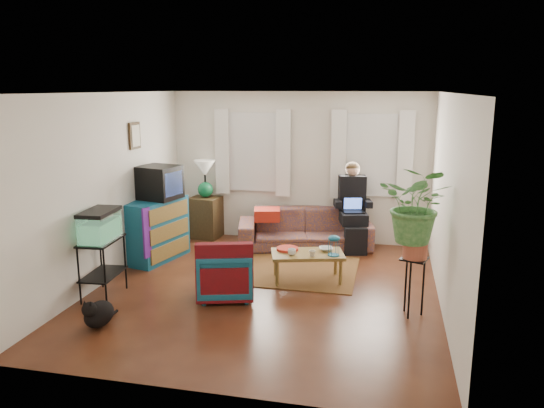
% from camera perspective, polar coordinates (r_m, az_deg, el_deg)
% --- Properties ---
extents(floor, '(4.50, 5.00, 0.01)m').
position_cam_1_polar(floor, '(7.21, -0.70, -9.24)').
color(floor, '#4F2B14').
rests_on(floor, ground).
extents(ceiling, '(4.50, 5.00, 0.01)m').
position_cam_1_polar(ceiling, '(6.70, -0.76, 11.88)').
color(ceiling, white).
rests_on(ceiling, wall_back).
extents(wall_back, '(4.50, 0.01, 2.60)m').
position_cam_1_polar(wall_back, '(9.25, 2.85, 3.95)').
color(wall_back, silver).
rests_on(wall_back, floor).
extents(wall_front, '(4.50, 0.01, 2.60)m').
position_cam_1_polar(wall_front, '(4.52, -8.09, -5.27)').
color(wall_front, silver).
rests_on(wall_front, floor).
extents(wall_left, '(0.01, 5.00, 2.60)m').
position_cam_1_polar(wall_left, '(7.67, -17.32, 1.62)').
color(wall_left, silver).
rests_on(wall_left, floor).
extents(wall_right, '(0.01, 5.00, 2.60)m').
position_cam_1_polar(wall_right, '(6.70, 18.34, 0.04)').
color(wall_right, silver).
rests_on(wall_right, floor).
extents(window_left, '(1.08, 0.04, 1.38)m').
position_cam_1_polar(window_left, '(9.37, -2.01, 5.60)').
color(window_left, white).
rests_on(window_left, wall_back).
extents(window_right, '(1.08, 0.04, 1.38)m').
position_cam_1_polar(window_right, '(9.08, 10.67, 5.17)').
color(window_right, white).
rests_on(window_right, wall_back).
extents(curtains_left, '(1.36, 0.06, 1.50)m').
position_cam_1_polar(curtains_left, '(9.29, -2.13, 5.55)').
color(curtains_left, white).
rests_on(curtains_left, wall_back).
extents(curtains_right, '(1.36, 0.06, 1.50)m').
position_cam_1_polar(curtains_right, '(9.00, 10.66, 5.11)').
color(curtains_right, white).
rests_on(curtains_right, wall_back).
extents(picture_frame, '(0.04, 0.32, 0.40)m').
position_cam_1_polar(picture_frame, '(8.31, -14.49, 7.12)').
color(picture_frame, '#3D2616').
rests_on(picture_frame, wall_left).
extents(area_rug, '(2.00, 1.61, 0.01)m').
position_cam_1_polar(area_rug, '(7.96, 1.80, -7.06)').
color(area_rug, maroon).
rests_on(area_rug, floor).
extents(sofa, '(2.36, 1.36, 0.87)m').
position_cam_1_polar(sofa, '(8.96, 3.54, -2.00)').
color(sofa, brown).
rests_on(sofa, floor).
extents(seated_person, '(0.70, 0.79, 1.32)m').
position_cam_1_polar(seated_person, '(9.00, 8.64, -0.57)').
color(seated_person, black).
rests_on(seated_person, sofa).
extents(side_table, '(0.55, 0.55, 0.74)m').
position_cam_1_polar(side_table, '(9.67, -7.10, -1.39)').
color(side_table, '#3D2416').
rests_on(side_table, floor).
extents(table_lamp, '(0.41, 0.41, 0.67)m').
position_cam_1_polar(table_lamp, '(9.53, -7.21, 2.61)').
color(table_lamp, white).
rests_on(table_lamp, side_table).
extents(dresser, '(0.77, 1.17, 0.96)m').
position_cam_1_polar(dresser, '(8.52, -12.43, -2.71)').
color(dresser, '#105763').
rests_on(dresser, floor).
extents(crt_tv, '(0.70, 0.66, 0.51)m').
position_cam_1_polar(crt_tv, '(8.43, -12.09, 2.30)').
color(crt_tv, black).
rests_on(crt_tv, dresser).
extents(aquarium_stand, '(0.43, 0.71, 0.76)m').
position_cam_1_polar(aquarium_stand, '(7.22, -17.73, -6.61)').
color(aquarium_stand, black).
rests_on(aquarium_stand, floor).
extents(aquarium, '(0.39, 0.65, 0.40)m').
position_cam_1_polar(aquarium, '(7.06, -18.04, -2.13)').
color(aquarium, '#7FD899').
rests_on(aquarium, aquarium_stand).
extents(black_cat, '(0.30, 0.45, 0.37)m').
position_cam_1_polar(black_cat, '(6.42, -18.13, -10.92)').
color(black_cat, black).
rests_on(black_cat, floor).
extents(armchair, '(0.85, 0.82, 0.71)m').
position_cam_1_polar(armchair, '(6.92, -5.07, -7.12)').
color(armchair, '#12606F').
rests_on(armchair, floor).
extents(serape_throw, '(0.73, 0.36, 0.58)m').
position_cam_1_polar(serape_throw, '(6.61, -5.14, -6.71)').
color(serape_throw, '#9E0A0A').
rests_on(serape_throw, armchair).
extents(coffee_table, '(1.10, 0.78, 0.41)m').
position_cam_1_polar(coffee_table, '(7.49, 3.81, -6.75)').
color(coffee_table, olive).
rests_on(coffee_table, floor).
extents(cup_a, '(0.14, 0.14, 0.09)m').
position_cam_1_polar(cup_a, '(7.30, 2.15, -5.17)').
color(cup_a, white).
rests_on(cup_a, coffee_table).
extents(cup_b, '(0.11, 0.11, 0.09)m').
position_cam_1_polar(cup_b, '(7.26, 4.34, -5.32)').
color(cup_b, beige).
rests_on(cup_b, coffee_table).
extents(bowl, '(0.24, 0.24, 0.05)m').
position_cam_1_polar(bowl, '(7.54, 5.82, -4.83)').
color(bowl, white).
rests_on(bowl, coffee_table).
extents(snack_tray, '(0.38, 0.38, 0.04)m').
position_cam_1_polar(snack_tray, '(7.52, 1.66, -4.85)').
color(snack_tray, '#B21414').
rests_on(snack_tray, coffee_table).
extents(birdcage, '(0.20, 0.20, 0.29)m').
position_cam_1_polar(birdcage, '(7.30, 6.66, -4.44)').
color(birdcage, '#115B6B').
rests_on(birdcage, coffee_table).
extents(plant_stand, '(0.39, 0.39, 0.72)m').
position_cam_1_polar(plant_stand, '(6.56, 14.90, -8.59)').
color(plant_stand, black).
rests_on(plant_stand, floor).
extents(potted_plant, '(1.01, 0.94, 0.91)m').
position_cam_1_polar(potted_plant, '(6.31, 15.33, -1.34)').
color(potted_plant, '#599947').
rests_on(potted_plant, plant_stand).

